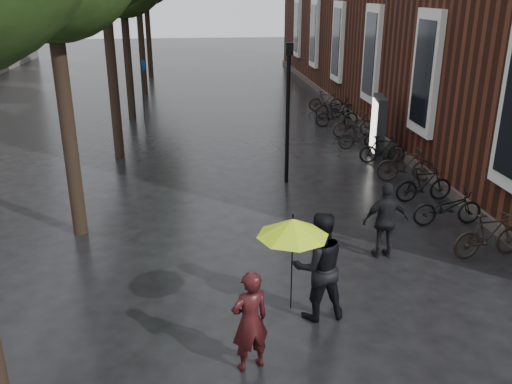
{
  "coord_description": "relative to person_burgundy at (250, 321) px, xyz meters",
  "views": [
    {
      "loc": [
        -1.38,
        -4.85,
        5.33
      ],
      "look_at": [
        -0.16,
        5.59,
        1.37
      ],
      "focal_mm": 38.0,
      "sensor_mm": 36.0,
      "label": 1
    }
  ],
  "objects": [
    {
      "name": "person_burgundy",
      "position": [
        0.0,
        0.0,
        0.0
      ],
      "size": [
        0.69,
        0.57,
        1.61
      ],
      "primitive_type": "imported",
      "rotation": [
        0.0,
        0.0,
        3.5
      ],
      "color": "black",
      "rests_on": "ground"
    },
    {
      "name": "person_black",
      "position": [
        1.3,
        1.23,
        0.16
      ],
      "size": [
        1.0,
        0.82,
        1.93
      ],
      "primitive_type": "imported",
      "rotation": [
        0.0,
        0.0,
        3.23
      ],
      "color": "black",
      "rests_on": "ground"
    },
    {
      "name": "lime_umbrella",
      "position": [
        0.72,
        0.64,
        1.16
      ],
      "size": [
        1.11,
        1.11,
        1.64
      ],
      "rotation": [
        0.0,
        0.0,
        0.44
      ],
      "color": "black",
      "rests_on": "ground"
    },
    {
      "name": "pedestrian_walking",
      "position": [
        3.18,
        3.25,
        0.02
      ],
      "size": [
        0.98,
        0.44,
        1.65
      ],
      "primitive_type": "imported",
      "rotation": [
        0.0,
        0.0,
        3.18
      ],
      "color": "black",
      "rests_on": "ground"
    },
    {
      "name": "parked_bicycles",
      "position": [
        5.31,
        10.65,
        -0.34
      ],
      "size": [
        2.14,
        15.28,
        1.03
      ],
      "color": "black",
      "rests_on": "ground"
    },
    {
      "name": "ad_lightbox",
      "position": [
        5.37,
        10.33,
        0.22
      ],
      "size": [
        0.31,
        1.35,
        2.04
      ],
      "rotation": [
        0.0,
        0.0,
        -0.19
      ],
      "color": "black",
      "rests_on": "ground"
    },
    {
      "name": "lamp_post",
      "position": [
        1.94,
        8.13,
        1.6
      ],
      "size": [
        0.2,
        0.2,
        3.97
      ],
      "rotation": [
        0.0,
        0.0,
        0.04
      ],
      "color": "black",
      "rests_on": "ground"
    },
    {
      "name": "cycle_sign",
      "position": [
        -2.73,
        16.52,
        0.9
      ],
      "size": [
        0.14,
        0.47,
        2.58
      ],
      "rotation": [
        0.0,
        0.0,
        0.4
      ],
      "color": "#262628",
      "rests_on": "ground"
    }
  ]
}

